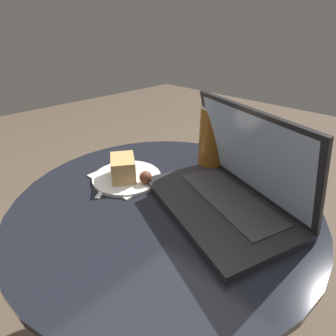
{
  "coord_description": "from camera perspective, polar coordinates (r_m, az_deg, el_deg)",
  "views": [
    {
      "loc": [
        0.38,
        -0.37,
        0.9
      ],
      "look_at": [
        -0.01,
        0.03,
        0.6
      ],
      "focal_mm": 28.0,
      "sensor_mm": 36.0,
      "label": 1
    }
  ],
  "objects": [
    {
      "name": "fork",
      "position": [
        0.74,
        -12.16,
        -2.23
      ],
      "size": [
        0.11,
        0.15,
        0.0
      ],
      "color": "silver",
      "rests_on": "table"
    },
    {
      "name": "beer_glass",
      "position": [
        0.75,
        9.69,
        6.81
      ],
      "size": [
        0.08,
        0.08,
        0.2
      ],
      "color": "brown",
      "rests_on": "table"
    },
    {
      "name": "ground_plane",
      "position": [
        1.04,
        -0.56,
        -31.13
      ],
      "size": [
        6.0,
        6.0,
        0.0
      ],
      "primitive_type": "plane",
      "color": "brown"
    },
    {
      "name": "snack_plate",
      "position": [
        0.72,
        -9.07,
        -0.91
      ],
      "size": [
        0.19,
        0.19,
        0.07
      ],
      "color": "white",
      "rests_on": "table"
    },
    {
      "name": "napkin",
      "position": [
        0.73,
        -9.64,
        -2.24
      ],
      "size": [
        0.18,
        0.13,
        0.0
      ],
      "color": "silver",
      "rests_on": "table"
    },
    {
      "name": "laptop",
      "position": [
        0.61,
        13.13,
        -4.26
      ],
      "size": [
        0.4,
        0.32,
        0.23
      ],
      "color": "#232326",
      "rests_on": "table"
    },
    {
      "name": "table",
      "position": [
        0.73,
        -0.71,
        -15.25
      ],
      "size": [
        0.73,
        0.73,
        0.53
      ],
      "color": "#515156",
      "rests_on": "ground_plane"
    }
  ]
}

